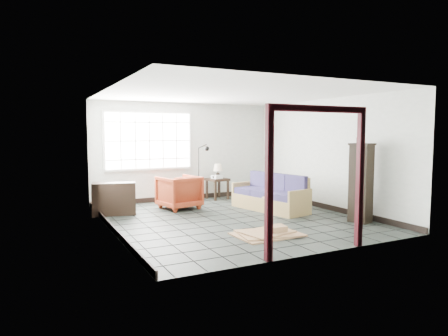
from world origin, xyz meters
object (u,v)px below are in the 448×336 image
side_table (217,182)px  armchair (179,190)px  futon_sofa (271,197)px  tall_shelf (361,182)px

side_table → armchair: bearing=-149.2°
futon_sofa → side_table: 2.02m
futon_sofa → tall_shelf: 2.15m
armchair → side_table: size_ratio=1.47×
futon_sofa → side_table: bearing=92.1°
tall_shelf → armchair: bearing=118.4°
side_table → tall_shelf: bearing=-70.7°
armchair → tall_shelf: (2.77, -3.01, 0.38)m
side_table → tall_shelf: 4.10m
futon_sofa → tall_shelf: bearing=-76.5°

